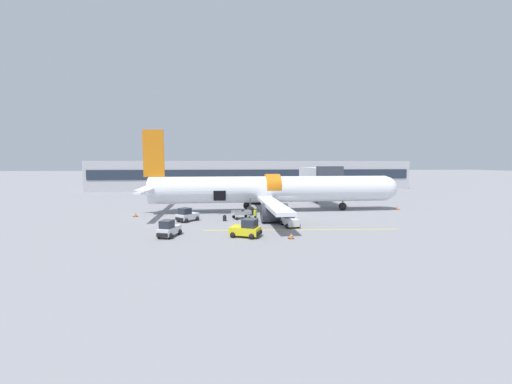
# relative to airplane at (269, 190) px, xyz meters

# --- Properties ---
(ground_plane) EXTENTS (500.00, 500.00, 0.00)m
(ground_plane) POSITION_rel_airplane_xyz_m (2.07, -2.78, -3.22)
(ground_plane) COLOR gray
(apron_marking_line) EXTENTS (21.05, 1.96, 0.01)m
(apron_marking_line) POSITION_rel_airplane_xyz_m (1.41, -12.95, -3.22)
(apron_marking_line) COLOR yellow
(apron_marking_line) RESTS_ON ground_plane
(terminal_strip) EXTENTS (84.49, 10.39, 7.69)m
(terminal_strip) POSITION_rel_airplane_xyz_m (2.07, 39.72, 0.62)
(terminal_strip) COLOR #B2B2B7
(terminal_strip) RESTS_ON ground_plane
(jet_bridge_stub) EXTENTS (3.95, 14.18, 6.67)m
(jet_bridge_stub) POSITION_rel_airplane_xyz_m (10.14, 7.95, 1.60)
(jet_bridge_stub) COLOR #4C4C51
(jet_bridge_stub) RESTS_ON ground_plane
(airplane) EXTENTS (39.25, 33.10, 11.83)m
(airplane) POSITION_rel_airplane_xyz_m (0.00, 0.00, 0.00)
(airplane) COLOR white
(airplane) RESTS_ON ground_plane
(baggage_tug_lead) EXTENTS (2.01, 3.12, 1.78)m
(baggage_tug_lead) POSITION_rel_airplane_xyz_m (0.60, -11.00, -2.48)
(baggage_tug_lead) COLOR silver
(baggage_tug_lead) RESTS_ON ground_plane
(baggage_tug_mid) EXTENTS (2.30, 3.11, 1.70)m
(baggage_tug_mid) POSITION_rel_airplane_xyz_m (-12.30, -14.53, -2.51)
(baggage_tug_mid) COLOR silver
(baggage_tug_mid) RESTS_ON ground_plane
(baggage_tug_rear) EXTENTS (3.35, 2.83, 1.79)m
(baggage_tug_rear) POSITION_rel_airplane_xyz_m (-4.73, -15.45, -2.46)
(baggage_tug_rear) COLOR yellow
(baggage_tug_rear) RESTS_ON ground_plane
(baggage_tug_spare) EXTENTS (2.88, 2.95, 1.70)m
(baggage_tug_spare) POSITION_rel_airplane_xyz_m (-11.36, -6.48, -2.50)
(baggage_tug_spare) COLOR silver
(baggage_tug_spare) RESTS_ON ground_plane
(baggage_cart_loading) EXTENTS (3.39, 2.21, 1.10)m
(baggage_cart_loading) POSITION_rel_airplane_xyz_m (-4.46, -5.43, -2.69)
(baggage_cart_loading) COLOR #999BA0
(baggage_cart_loading) RESTS_ON ground_plane
(ground_crew_loader_a) EXTENTS (0.49, 0.57, 1.65)m
(ground_crew_loader_a) POSITION_rel_airplane_xyz_m (-0.81, -3.26, -2.35)
(ground_crew_loader_a) COLOR #2D2D33
(ground_crew_loader_a) RESTS_ON ground_plane
(ground_crew_loader_b) EXTENTS (0.53, 0.57, 1.71)m
(ground_crew_loader_b) POSITION_rel_airplane_xyz_m (-3.00, -8.06, -2.32)
(ground_crew_loader_b) COLOR #1E2338
(ground_crew_loader_b) RESTS_ON ground_plane
(ground_crew_driver) EXTENTS (0.56, 0.40, 1.62)m
(ground_crew_driver) POSITION_rel_airplane_xyz_m (-0.13, -6.28, -2.37)
(ground_crew_driver) COLOR #2D2D33
(ground_crew_driver) RESTS_ON ground_plane
(suitcase_on_tarmac_upright) EXTENTS (0.45, 0.24, 0.78)m
(suitcase_on_tarmac_upright) POSITION_rel_airplane_xyz_m (-6.70, -6.91, -2.89)
(suitcase_on_tarmac_upright) COLOR black
(suitcase_on_tarmac_upright) RESTS_ON ground_plane
(safety_cone_nose) EXTENTS (0.59, 0.59, 0.70)m
(safety_cone_nose) POSITION_rel_airplane_xyz_m (19.97, -0.50, -2.89)
(safety_cone_nose) COLOR black
(safety_cone_nose) RESTS_ON ground_plane
(safety_cone_engine_left) EXTENTS (0.55, 0.55, 0.55)m
(safety_cone_engine_left) POSITION_rel_airplane_xyz_m (-0.53, -16.68, -2.97)
(safety_cone_engine_left) COLOR black
(safety_cone_engine_left) RESTS_ON ground_plane
(safety_cone_wingtip) EXTENTS (0.54, 0.54, 0.64)m
(safety_cone_wingtip) POSITION_rel_airplane_xyz_m (1.32, -7.81, -2.92)
(safety_cone_wingtip) COLOR black
(safety_cone_wingtip) RESTS_ON ground_plane
(safety_cone_tail) EXTENTS (0.62, 0.62, 0.58)m
(safety_cone_tail) POSITION_rel_airplane_xyz_m (-18.60, -2.19, -2.95)
(safety_cone_tail) COLOR black
(safety_cone_tail) RESTS_ON ground_plane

